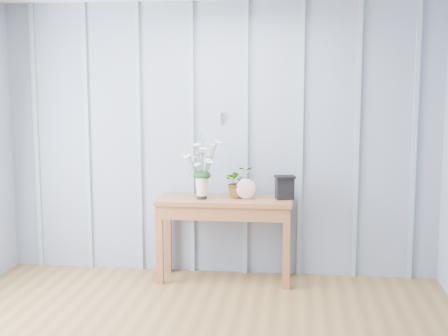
# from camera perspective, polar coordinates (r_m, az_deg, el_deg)

# --- Properties ---
(room_shell) EXTENTS (4.00, 4.50, 2.50)m
(room_shell) POSITION_cam_1_polar(r_m,az_deg,el_deg) (4.40, -2.72, 10.59)
(room_shell) COLOR #8C98B3
(room_shell) RESTS_ON ground
(sideboard) EXTENTS (1.20, 0.45, 0.75)m
(sideboard) POSITION_cam_1_polar(r_m,az_deg,el_deg) (5.57, 0.06, -3.95)
(sideboard) COLOR brown
(sideboard) RESTS_ON ground
(daisy_vase) EXTENTS (0.39, 0.29, 0.55)m
(daisy_vase) POSITION_cam_1_polar(r_m,az_deg,el_deg) (5.47, -2.05, 0.69)
(daisy_vase) COLOR black
(daisy_vase) RESTS_ON sideboard
(spider_plant) EXTENTS (0.32, 0.30, 0.28)m
(spider_plant) POSITION_cam_1_polar(r_m,az_deg,el_deg) (5.58, 1.32, -1.26)
(spider_plant) COLOR #123B13
(spider_plant) RESTS_ON sideboard
(felt_disc_vessel) EXTENTS (0.19, 0.07, 0.18)m
(felt_disc_vessel) POSITION_cam_1_polar(r_m,az_deg,el_deg) (5.50, 2.04, -1.93)
(felt_disc_vessel) COLOR #9A4D5A
(felt_disc_vessel) RESTS_ON sideboard
(carved_box) EXTENTS (0.20, 0.17, 0.21)m
(carved_box) POSITION_cam_1_polar(r_m,az_deg,el_deg) (5.52, 5.57, -1.75)
(carved_box) COLOR black
(carved_box) RESTS_ON sideboard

